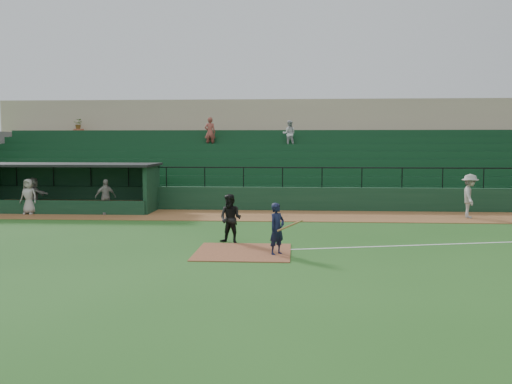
{
  "coord_description": "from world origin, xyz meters",
  "views": [
    {
      "loc": [
        1.62,
        -18.66,
        3.47
      ],
      "look_at": [
        0.0,
        5.0,
        1.4
      ],
      "focal_mm": 39.84,
      "sensor_mm": 36.0,
      "label": 1
    }
  ],
  "objects": [
    {
      "name": "dugout_player_b",
      "position": [
        -11.16,
        7.7,
        0.88
      ],
      "size": [
        0.88,
        0.62,
        1.71
      ],
      "primitive_type": "imported",
      "rotation": [
        0.0,
        0.0,
        -0.1
      ],
      "color": "#9E9A94",
      "rests_on": "warning_track"
    },
    {
      "name": "warning_track",
      "position": [
        0.0,
        8.0,
        0.01
      ],
      "size": [
        40.0,
        4.0,
        0.03
      ],
      "primitive_type": "cube",
      "color": "brown",
      "rests_on": "ground"
    },
    {
      "name": "foul_line",
      "position": [
        8.0,
        1.2,
        0.01
      ],
      "size": [
        17.49,
        4.44,
        0.01
      ],
      "primitive_type": "cube",
      "rotation": [
        0.0,
        0.0,
        0.24
      ],
      "color": "white",
      "rests_on": "ground"
    },
    {
      "name": "runner",
      "position": [
        9.6,
        7.71,
        1.04
      ],
      "size": [
        1.0,
        1.43,
        2.01
      ],
      "primitive_type": "imported",
      "rotation": [
        0.0,
        0.0,
        1.36
      ],
      "color": "gray",
      "rests_on": "warning_track"
    },
    {
      "name": "ground",
      "position": [
        0.0,
        0.0,
        0.0
      ],
      "size": [
        90.0,
        90.0,
        0.0
      ],
      "primitive_type": "plane",
      "color": "#1F4E19",
      "rests_on": "ground"
    },
    {
      "name": "dugout_player_a",
      "position": [
        -7.43,
        7.81,
        0.88
      ],
      "size": [
        1.05,
        0.91,
        1.7
      ],
      "primitive_type": "imported",
      "rotation": [
        0.0,
        0.0,
        0.61
      ],
      "color": "gray",
      "rests_on": "warning_track"
    },
    {
      "name": "dugout_player_c",
      "position": [
        -11.3,
        8.52,
        0.89
      ],
      "size": [
        1.67,
        1.09,
        1.72
      ],
      "primitive_type": "imported",
      "rotation": [
        0.0,
        0.0,
        2.74
      ],
      "color": "gray",
      "rests_on": "warning_track"
    },
    {
      "name": "umpire",
      "position": [
        -0.58,
        0.65,
        0.85
      ],
      "size": [
        1.0,
        0.89,
        1.7
      ],
      "primitive_type": "imported",
      "rotation": [
        0.0,
        0.0,
        -0.36
      ],
      "color": "black",
      "rests_on": "ground"
    },
    {
      "name": "dugout",
      "position": [
        -9.75,
        9.56,
        1.33
      ],
      "size": [
        8.9,
        3.2,
        2.42
      ],
      "color": "#10321D",
      "rests_on": "ground"
    },
    {
      "name": "stadium_structure",
      "position": [
        -0.0,
        16.46,
        2.3
      ],
      "size": [
        38.0,
        13.08,
        6.4
      ],
      "color": "#10321D",
      "rests_on": "ground"
    },
    {
      "name": "batter_at_plate",
      "position": [
        1.09,
        -1.33,
        0.81
      ],
      "size": [
        1.13,
        0.72,
        1.62
      ],
      "color": "black",
      "rests_on": "ground"
    },
    {
      "name": "home_plate_dirt",
      "position": [
        0.0,
        -1.0,
        0.01
      ],
      "size": [
        3.0,
        3.0,
        0.03
      ],
      "primitive_type": "cube",
      "color": "brown",
      "rests_on": "ground"
    }
  ]
}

